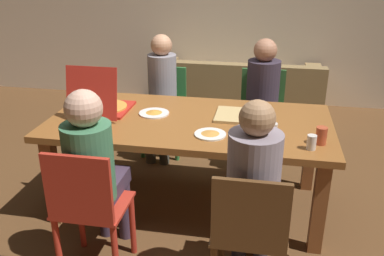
{
  "coord_description": "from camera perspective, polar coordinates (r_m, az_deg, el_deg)",
  "views": [
    {
      "loc": [
        0.58,
        -2.99,
        1.97
      ],
      "look_at": [
        0.0,
        0.1,
        0.65
      ],
      "focal_mm": 39.25,
      "sensor_mm": 36.0,
      "label": 1
    }
  ],
  "objects": [
    {
      "name": "pizza_box_1",
      "position": [
        3.35,
        6.18,
        1.71
      ],
      "size": [
        0.34,
        0.34,
        0.02
      ],
      "color": "tan",
      "rests_on": "dining_table"
    },
    {
      "name": "chair_1",
      "position": [
        4.27,
        9.4,
        2.3
      ],
      "size": [
        0.46,
        0.38,
        0.9
      ],
      "color": "#336B33",
      "rests_on": "ground"
    },
    {
      "name": "chair_0",
      "position": [
        2.47,
        7.84,
        -13.7
      ],
      "size": [
        0.43,
        0.46,
        0.9
      ],
      "color": "brown",
      "rests_on": "ground"
    },
    {
      "name": "plate_2",
      "position": [
        3.0,
        2.49,
        -0.78
      ],
      "size": [
        0.23,
        0.23,
        0.03
      ],
      "color": "white",
      "rests_on": "dining_table"
    },
    {
      "name": "drinking_glass_2",
      "position": [
        2.97,
        17.16,
        -1.01
      ],
      "size": [
        0.08,
        0.08,
        0.12
      ],
      "primitive_type": "cylinder",
      "color": "#BA492B",
      "rests_on": "dining_table"
    },
    {
      "name": "chair_2",
      "position": [
        2.71,
        -13.97,
        -10.39
      ],
      "size": [
        0.44,
        0.39,
        0.92
      ],
      "color": "#B72E1F",
      "rests_on": "ground"
    },
    {
      "name": "ground_plane",
      "position": [
        3.63,
        -0.29,
        -10.1
      ],
      "size": [
        20.0,
        20.0,
        0.0
      ],
      "primitive_type": "plane",
      "color": "brown"
    },
    {
      "name": "plate_0",
      "position": [
        3.4,
        -5.19,
        2.08
      ],
      "size": [
        0.24,
        0.24,
        0.03
      ],
      "color": "white",
      "rests_on": "dining_table"
    },
    {
      "name": "back_wall",
      "position": [
        5.88,
        5.09,
        16.56
      ],
      "size": [
        7.92,
        0.12,
        2.69
      ],
      "primitive_type": "cube",
      "color": "beige",
      "rests_on": "ground"
    },
    {
      "name": "drinking_glass_1",
      "position": [
        2.98,
        10.83,
        -0.38
      ],
      "size": [
        0.07,
        0.07,
        0.11
      ],
      "primitive_type": "cylinder",
      "color": "silver",
      "rests_on": "dining_table"
    },
    {
      "name": "plate_1",
      "position": [
        3.16,
        -14.39,
        -0.26
      ],
      "size": [
        0.26,
        0.26,
        0.03
      ],
      "color": "white",
      "rests_on": "dining_table"
    },
    {
      "name": "pizza_box_0",
      "position": [
        3.5,
        -12.05,
        3.08
      ],
      "size": [
        0.41,
        0.49,
        0.42
      ],
      "color": "red",
      "rests_on": "dining_table"
    },
    {
      "name": "dining_table",
      "position": [
        3.31,
        -0.32,
        -0.29
      ],
      "size": [
        2.19,
        1.09,
        0.76
      ],
      "color": "brown",
      "rests_on": "ground"
    },
    {
      "name": "person_3",
      "position": [
        4.2,
        -4.22,
        5.52
      ],
      "size": [
        0.29,
        0.47,
        1.24
      ],
      "color": "#424136",
      "rests_on": "ground"
    },
    {
      "name": "person_0",
      "position": [
        2.47,
        8.33,
        -7.41
      ],
      "size": [
        0.3,
        0.51,
        1.26
      ],
      "color": "#342F3B",
      "rests_on": "ground"
    },
    {
      "name": "person_2",
      "position": [
        2.72,
        -13.16,
        -4.86
      ],
      "size": [
        0.3,
        0.54,
        1.25
      ],
      "color": "#413043",
      "rests_on": "ground"
    },
    {
      "name": "drinking_glass_0",
      "position": [
        2.87,
        15.94,
        -1.88
      ],
      "size": [
        0.06,
        0.06,
        0.1
      ],
      "primitive_type": "cylinder",
      "color": "silver",
      "rests_on": "dining_table"
    },
    {
      "name": "chair_3",
      "position": [
        4.4,
        -3.69,
        2.98
      ],
      "size": [
        0.43,
        0.42,
        0.88
      ],
      "color": "#2D7238",
      "rests_on": "ground"
    },
    {
      "name": "couch",
      "position": [
        5.49,
        6.03,
        4.68
      ],
      "size": [
        2.13,
        0.89,
        0.75
      ],
      "color": "olive",
      "rests_on": "ground"
    },
    {
      "name": "person_1",
      "position": [
        4.07,
        9.55,
        4.73
      ],
      "size": [
        0.31,
        0.51,
        1.24
      ],
      "color": "#444444",
      "rests_on": "ground"
    }
  ]
}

